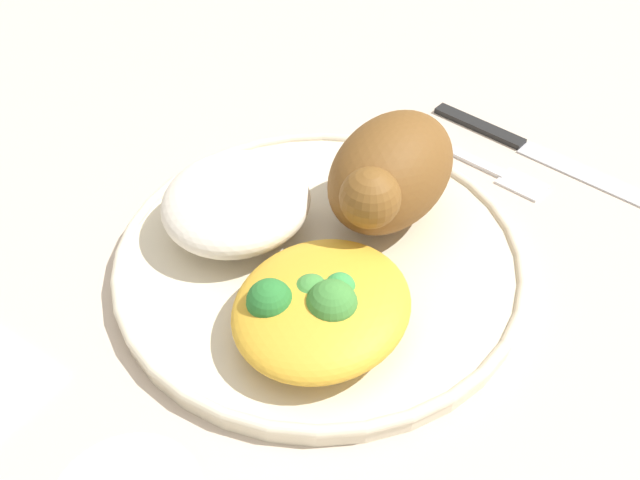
# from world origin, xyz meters

# --- Properties ---
(ground_plane) EXTENTS (2.00, 2.00, 0.00)m
(ground_plane) POSITION_xyz_m (0.00, 0.00, 0.00)
(ground_plane) COLOR #C5B19D
(plate) EXTENTS (0.27, 0.27, 0.01)m
(plate) POSITION_xyz_m (0.00, 0.00, 0.01)
(plate) COLOR beige
(plate) RESTS_ON ground_plane
(roasted_chicken) EXTENTS (0.12, 0.07, 0.07)m
(roasted_chicken) POSITION_xyz_m (-0.05, 0.02, 0.05)
(roasted_chicken) COLOR brown
(roasted_chicken) RESTS_ON plate
(rice_pile) EXTENTS (0.10, 0.10, 0.04)m
(rice_pile) POSITION_xyz_m (0.01, -0.06, 0.03)
(rice_pile) COLOR silver
(rice_pile) RESTS_ON plate
(mac_cheese_with_broccoli) EXTENTS (0.11, 0.10, 0.04)m
(mac_cheese_with_broccoli) POSITION_xyz_m (0.05, 0.03, 0.03)
(mac_cheese_with_broccoli) COLOR gold
(mac_cheese_with_broccoli) RESTS_ON plate
(fork) EXTENTS (0.03, 0.14, 0.01)m
(fork) POSITION_xyz_m (-0.16, 0.03, 0.00)
(fork) COLOR silver
(fork) RESTS_ON ground_plane
(knife) EXTENTS (0.04, 0.19, 0.01)m
(knife) POSITION_xyz_m (-0.20, 0.06, 0.00)
(knife) COLOR black
(knife) RESTS_ON ground_plane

